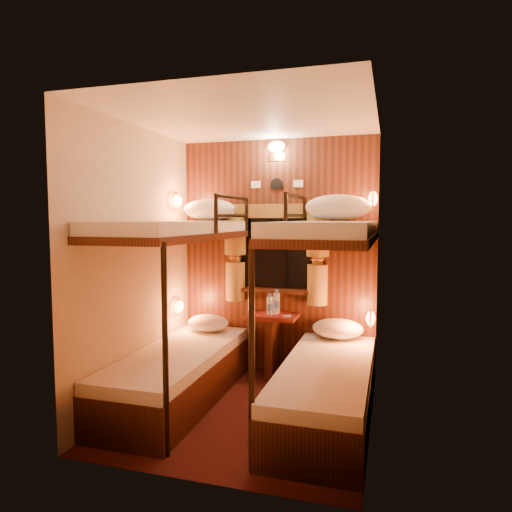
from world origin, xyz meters
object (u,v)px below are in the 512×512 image
(bunk_left, at_px, (178,338))
(bottle_right, at_px, (270,306))
(bottle_left, at_px, (277,303))
(table, at_px, (272,337))
(bunk_right, at_px, (327,350))

(bunk_left, relative_size, bottle_right, 8.82)
(bottle_right, bearing_deg, bottle_left, 67.46)
(table, bearing_deg, bottle_left, 60.91)
(bottle_left, height_order, bottle_right, bottle_left)
(table, xyz_separation_m, bottle_left, (0.03, 0.05, 0.34))
(bunk_left, relative_size, bunk_right, 1.00)
(bottle_left, xyz_separation_m, bottle_right, (-0.04, -0.10, -0.01))
(bunk_left, distance_m, bottle_left, 1.09)
(table, bearing_deg, bunk_left, -129.67)
(bottle_right, bearing_deg, bunk_left, -130.98)
(bunk_right, distance_m, table, 1.02)
(table, bearing_deg, bottle_right, -104.88)
(bottle_left, bearing_deg, table, -119.09)
(table, relative_size, bottle_right, 3.04)
(bottle_left, distance_m, bottle_right, 0.11)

